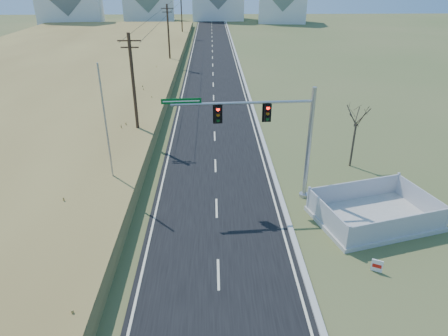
# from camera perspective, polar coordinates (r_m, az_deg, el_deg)

# --- Properties ---
(ground) EXTENTS (260.00, 260.00, 0.00)m
(ground) POSITION_cam_1_polar(r_m,az_deg,el_deg) (21.48, -0.91, -11.53)
(ground) COLOR #4A5B2C
(ground) RESTS_ON ground
(road) EXTENTS (8.00, 180.00, 0.06)m
(road) POSITION_cam_1_polar(r_m,az_deg,el_deg) (68.25, -1.64, 15.15)
(road) COLOR black
(road) RESTS_ON ground
(curb) EXTENTS (0.30, 180.00, 0.18)m
(curb) POSITION_cam_1_polar(r_m,az_deg,el_deg) (68.38, 1.96, 15.22)
(curb) COLOR #B2AFA8
(curb) RESTS_ON ground
(reed_marsh) EXTENTS (38.00, 110.00, 1.30)m
(reed_marsh) POSITION_cam_1_polar(r_m,az_deg,el_deg) (63.00, -24.56, 12.51)
(reed_marsh) COLOR #A7924B
(reed_marsh) RESTS_ON ground
(utility_pole_near) EXTENTS (1.80, 0.26, 9.00)m
(utility_pole_near) POSITION_cam_1_polar(r_m,az_deg,el_deg) (33.67, -12.76, 11.04)
(utility_pole_near) COLOR #422D1E
(utility_pole_near) RESTS_ON ground
(utility_pole_mid) EXTENTS (1.80, 0.26, 9.00)m
(utility_pole_mid) POSITION_cam_1_polar(r_m,az_deg,el_deg) (62.87, -7.92, 18.27)
(utility_pole_mid) COLOR #422D1E
(utility_pole_mid) RESTS_ON ground
(utility_pole_far) EXTENTS (1.80, 0.26, 9.00)m
(utility_pole_far) POSITION_cam_1_polar(r_m,az_deg,el_deg) (92.58, -6.08, 20.87)
(utility_pole_far) COLOR #422D1E
(utility_pole_far) RESTS_ON ground
(traffic_signal_mast) EXTENTS (9.07, 0.89, 7.23)m
(traffic_signal_mast) POSITION_cam_1_polar(r_m,az_deg,el_deg) (24.21, 7.95, 4.88)
(traffic_signal_mast) COLOR #9EA0A5
(traffic_signal_mast) RESTS_ON ground
(fence_enclosure) EXTENTS (7.61, 6.13, 1.52)m
(fence_enclosure) POSITION_cam_1_polar(r_m,az_deg,el_deg) (25.12, 20.57, -6.43)
(fence_enclosure) COLOR #B7B5AD
(fence_enclosure) RESTS_ON ground
(open_sign) EXTENTS (0.51, 0.28, 0.67)m
(open_sign) POSITION_cam_1_polar(r_m,az_deg,el_deg) (21.23, 21.01, -12.91)
(open_sign) COLOR white
(open_sign) RESTS_ON ground
(flagpole) EXTENTS (0.38, 0.38, 8.51)m
(flagpole) POSITION_cam_1_polar(r_m,az_deg,el_deg) (25.95, -16.14, 3.08)
(flagpole) COLOR #B7B5AD
(flagpole) RESTS_ON ground
(bare_tree) EXTENTS (1.88, 1.88, 4.99)m
(bare_tree) POSITION_cam_1_polar(r_m,az_deg,el_deg) (30.11, 18.54, 7.22)
(bare_tree) COLOR #4C3F33
(bare_tree) RESTS_ON ground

